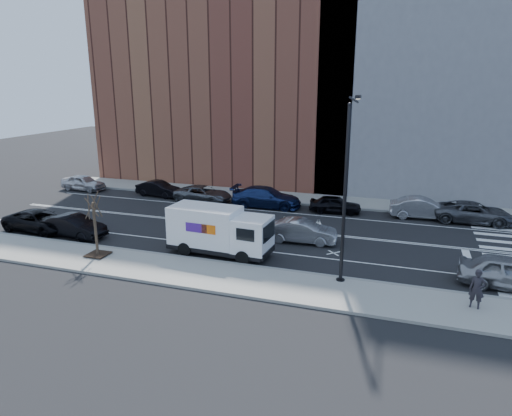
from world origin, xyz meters
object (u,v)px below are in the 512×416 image
Objects in this scene: far_parked_a at (83,183)px; pedestrian at (477,289)px; driving_sedan at (302,231)px; near_parked_front at (511,273)px; fedex_van at (219,230)px; far_parked_b at (159,189)px.

far_parked_a is 2.38× the size of pedestrian.
pedestrian reaches higher than far_parked_a.
driving_sedan is 0.91× the size of near_parked_front.
far_parked_a is (-18.73, 11.36, -0.76)m from fedex_van.
fedex_van is 21.92m from far_parked_a.
near_parked_front is at bearing -110.33° from driving_sedan.
pedestrian reaches higher than driving_sedan.
fedex_van is 13.94m from pedestrian.
fedex_van is at bearing -118.30° from far_parked_a.
near_parked_front is 3.61m from pedestrian.
fedex_van is at bearing -130.34° from far_parked_b.
pedestrian is at bearing -8.42° from fedex_van.
fedex_van is at bearing 96.48° from near_parked_front.
far_parked_b is at bearing 162.47° from pedestrian.
near_parked_front is at bearing 4.10° from fedex_van.
driving_sedan is (22.93, -7.72, -0.00)m from far_parked_a.
near_parked_front is (34.30, -11.16, 0.10)m from far_parked_a.
fedex_van is 1.47× the size of far_parked_a.
driving_sedan is 11.88m from near_parked_front.
far_parked_b is 28.63m from near_parked_front.
fedex_van reaches higher than far_parked_a.
far_parked_a is 36.07m from near_parked_front.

